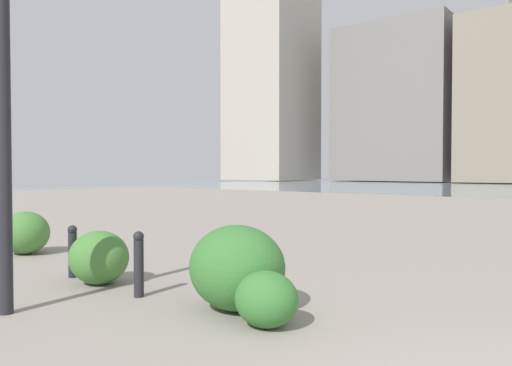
# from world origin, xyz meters

# --- Properties ---
(building_annex) EXTENTS (16.85, 10.51, 22.71)m
(building_annex) POSITION_xyz_m (29.11, -67.13, 11.35)
(building_annex) COLOR gray
(building_annex) RESTS_ON ground
(building_highrise) EXTENTS (11.60, 11.82, 39.78)m
(building_highrise) POSITION_xyz_m (47.82, -61.14, 18.85)
(building_highrise) COLOR #B2A899
(building_highrise) RESTS_ON ground
(lamppost) EXTENTS (0.98, 0.28, 3.88)m
(lamppost) POSITION_xyz_m (5.32, 0.55, 2.60)
(lamppost) COLOR #232328
(lamppost) RESTS_ON ground
(bollard_near) EXTENTS (0.13, 0.13, 0.80)m
(bollard_near) POSITION_xyz_m (4.78, -0.77, 0.42)
(bollard_near) COLOR #232328
(bollard_near) RESTS_ON ground
(bollard_mid) EXTENTS (0.13, 0.13, 0.75)m
(bollard_mid) POSITION_xyz_m (6.39, -0.87, 0.39)
(bollard_mid) COLOR #232328
(bollard_mid) RESTS_ON ground
(shrub_low) EXTENTS (0.91, 0.82, 0.78)m
(shrub_low) POSITION_xyz_m (8.86, -1.40, 0.39)
(shrub_low) COLOR #477F38
(shrub_low) RESTS_ON ground
(shrub_round) EXTENTS (0.65, 0.58, 0.55)m
(shrub_round) POSITION_xyz_m (2.88, -0.82, 0.28)
(shrub_round) COLOR #387533
(shrub_round) RESTS_ON ground
(shrub_wide) EXTENTS (1.10, 0.99, 0.93)m
(shrub_wide) POSITION_xyz_m (3.49, -1.09, 0.47)
(shrub_wide) COLOR #387533
(shrub_wide) RESTS_ON ground
(shrub_tall) EXTENTS (0.84, 0.76, 0.72)m
(shrub_tall) POSITION_xyz_m (5.74, -0.87, 0.36)
(shrub_tall) COLOR #477F38
(shrub_tall) RESTS_ON ground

